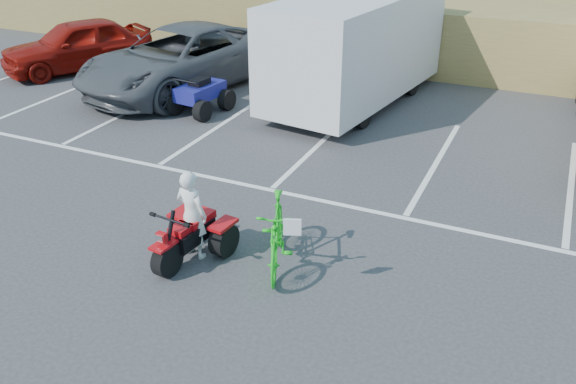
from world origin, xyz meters
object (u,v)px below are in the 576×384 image
at_px(green_dirt_bike, 277,233).
at_px(grey_pickup, 180,59).
at_px(red_car, 78,45).
at_px(quad_atv_blue, 201,112).
at_px(cargo_trailer, 356,46).
at_px(rider, 192,215).
at_px(quad_atv_green, 344,104).
at_px(red_trike_atv, 189,259).

relative_size(green_dirt_bike, grey_pickup, 0.30).
xyz_separation_m(red_car, quad_atv_blue, (5.69, -1.88, -0.80)).
xyz_separation_m(grey_pickup, cargo_trailer, (4.97, 0.85, 0.67)).
bearing_deg(rider, quad_atv_blue, -53.06).
relative_size(red_car, quad_atv_blue, 3.01).
bearing_deg(quad_atv_blue, green_dirt_bike, -42.25).
relative_size(rider, quad_atv_blue, 0.97).
xyz_separation_m(rider, quad_atv_blue, (-3.55, 5.94, -0.75)).
height_order(quad_atv_blue, quad_atv_green, quad_atv_blue).
relative_size(green_dirt_bike, red_car, 0.41).
xyz_separation_m(red_trike_atv, red_car, (-9.22, 7.96, 0.80)).
relative_size(red_trike_atv, cargo_trailer, 0.23).
bearing_deg(quad_atv_green, red_trike_atv, -103.76).
distance_m(green_dirt_bike, grey_pickup, 9.63).
bearing_deg(quad_atv_blue, quad_atv_green, 40.92).
xyz_separation_m(rider, green_dirt_bike, (1.34, 0.31, -0.18)).
xyz_separation_m(rider, cargo_trailer, (-0.15, 8.29, 0.80)).
distance_m(red_trike_atv, green_dirt_bike, 1.54).
distance_m(cargo_trailer, quad_atv_green, 1.58).
height_order(grey_pickup, red_car, grey_pickup).
xyz_separation_m(red_car, quad_atv_green, (8.91, 0.31, -0.80)).
bearing_deg(quad_atv_blue, grey_pickup, 142.96).
xyz_separation_m(red_trike_atv, rider, (0.02, 0.15, 0.75)).
relative_size(quad_atv_blue, quad_atv_green, 1.16).
xyz_separation_m(red_trike_atv, quad_atv_green, (-0.31, 8.27, 0.00)).
distance_m(red_trike_atv, quad_atv_green, 8.27).
bearing_deg(grey_pickup, green_dirt_bike, -35.48).
distance_m(red_trike_atv, rider, 0.77).
height_order(grey_pickup, quad_atv_green, grey_pickup).
distance_m(green_dirt_bike, quad_atv_blue, 7.47).
xyz_separation_m(grey_pickup, red_car, (-4.12, 0.37, -0.09)).
bearing_deg(quad_atv_blue, rider, -52.37).
relative_size(red_trike_atv, green_dirt_bike, 0.77).
bearing_deg(cargo_trailer, rider, -80.62).
height_order(green_dirt_bike, cargo_trailer, cargo_trailer).
bearing_deg(rider, green_dirt_bike, -160.91).
relative_size(grey_pickup, quad_atv_blue, 4.10).
height_order(rider, red_car, red_car).
height_order(red_car, quad_atv_blue, red_car).
height_order(rider, green_dirt_bike, rider).
height_order(red_trike_atv, grey_pickup, grey_pickup).
bearing_deg(green_dirt_bike, red_car, 123.54).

